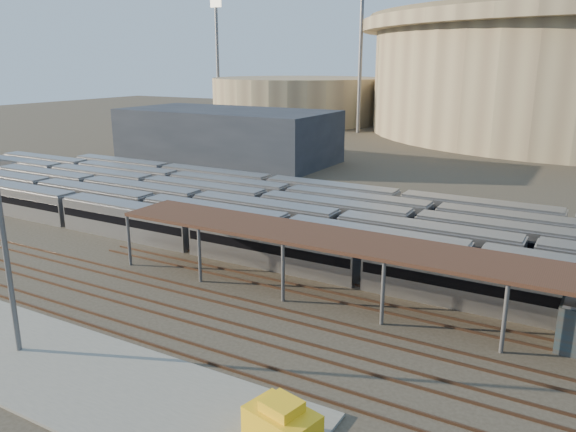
% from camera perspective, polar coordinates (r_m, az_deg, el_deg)
% --- Properties ---
extents(ground, '(420.00, 420.00, 0.00)m').
position_cam_1_polar(ground, '(50.77, -10.28, -6.92)').
color(ground, '#383026').
rests_on(ground, ground).
extents(subway_trains, '(127.01, 23.90, 3.60)m').
position_cam_1_polar(subway_trains, '(64.13, 0.95, -0.22)').
color(subway_trains, '#B7B7BC').
rests_on(subway_trains, ground).
extents(inspection_shed, '(60.30, 6.00, 5.30)m').
position_cam_1_polar(inspection_shed, '(42.97, 16.40, -4.39)').
color(inspection_shed, slate).
rests_on(inspection_shed, ground).
extents(empty_tracks, '(170.00, 9.62, 0.18)m').
position_cam_1_polar(empty_tracks, '(47.36, -14.19, -8.73)').
color(empty_tracks, '#4C3323').
rests_on(empty_tracks, ground).
extents(secondary_arena, '(56.00, 56.00, 14.00)m').
position_cam_1_polar(secondary_arena, '(189.24, 1.04, 11.76)').
color(secondary_arena, tan).
rests_on(secondary_arena, ground).
extents(service_building, '(42.00, 20.00, 10.00)m').
position_cam_1_polar(service_building, '(112.84, -6.23, 8.16)').
color(service_building, '#1E232D').
rests_on(service_building, ground).
extents(floodlight_0, '(4.00, 1.00, 38.40)m').
position_cam_1_polar(floodlight_0, '(157.80, 7.38, 15.87)').
color(floodlight_0, slate).
rests_on(floodlight_0, ground).
extents(floodlight_1, '(4.00, 1.00, 38.40)m').
position_cam_1_polar(floodlight_1, '(193.95, -7.18, 15.77)').
color(floodlight_1, slate).
rests_on(floodlight_1, ground).
extents(floodlight_3, '(4.00, 1.00, 38.40)m').
position_cam_1_polar(floodlight_3, '(199.84, 18.63, 15.10)').
color(floodlight_3, slate).
rests_on(floodlight_3, ground).
extents(yard_light_pole, '(0.81, 0.36, 18.11)m').
position_cam_1_polar(yard_light_pole, '(40.09, -27.12, -0.38)').
color(yard_light_pole, slate).
rests_on(yard_light_pole, apron).
extents(yellow_equipment, '(4.01, 3.01, 2.24)m').
position_cam_1_polar(yellow_equipment, '(29.94, -0.61, -20.97)').
color(yellow_equipment, yellow).
rests_on(yellow_equipment, apron).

